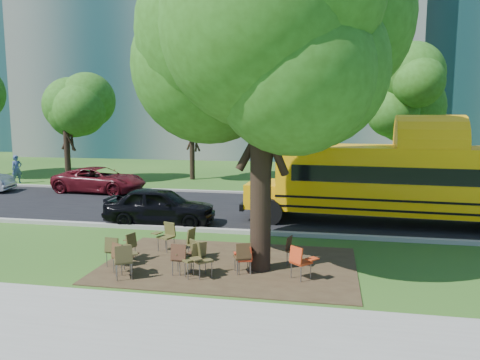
% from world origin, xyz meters
% --- Properties ---
extents(ground, '(160.00, 160.00, 0.00)m').
position_xyz_m(ground, '(0.00, 0.00, 0.00)').
color(ground, '#224916').
rests_on(ground, ground).
extents(sidewalk, '(60.00, 4.00, 0.04)m').
position_xyz_m(sidewalk, '(0.00, -5.00, 0.02)').
color(sidewalk, gray).
rests_on(sidewalk, ground).
extents(dirt_patch, '(7.00, 4.50, 0.03)m').
position_xyz_m(dirt_patch, '(1.00, -0.50, 0.01)').
color(dirt_patch, '#382819').
rests_on(dirt_patch, ground).
extents(asphalt_road, '(80.00, 8.00, 0.04)m').
position_xyz_m(asphalt_road, '(0.00, 7.00, 0.02)').
color(asphalt_road, black).
rests_on(asphalt_road, ground).
extents(kerb_near, '(80.00, 0.25, 0.14)m').
position_xyz_m(kerb_near, '(0.00, 3.00, 0.07)').
color(kerb_near, gray).
rests_on(kerb_near, ground).
extents(kerb_far, '(80.00, 0.25, 0.14)m').
position_xyz_m(kerb_far, '(0.00, 11.10, 0.07)').
color(kerb_far, gray).
rests_on(kerb_far, ground).
extents(building_main, '(38.00, 16.00, 22.00)m').
position_xyz_m(building_main, '(-8.00, 36.00, 11.00)').
color(building_main, slate).
rests_on(building_main, ground).
extents(bg_tree_0, '(5.20, 5.20, 7.18)m').
position_xyz_m(bg_tree_0, '(-12.00, 13.00, 4.57)').
color(bg_tree_0, black).
rests_on(bg_tree_0, ground).
extents(bg_tree_2, '(4.80, 4.80, 6.62)m').
position_xyz_m(bg_tree_2, '(-5.00, 16.00, 4.21)').
color(bg_tree_2, black).
rests_on(bg_tree_2, ground).
extents(bg_tree_3, '(5.60, 5.60, 7.84)m').
position_xyz_m(bg_tree_3, '(8.00, 14.00, 5.03)').
color(bg_tree_3, black).
rests_on(bg_tree_3, ground).
extents(main_tree, '(7.20, 7.20, 9.62)m').
position_xyz_m(main_tree, '(1.92, -0.74, 6.00)').
color(main_tree, black).
rests_on(main_tree, ground).
extents(school_bus, '(12.42, 3.46, 3.00)m').
position_xyz_m(school_bus, '(7.16, 5.38, 1.74)').
color(school_bus, '#F7AA07').
rests_on(school_bus, ground).
extents(chair_0, '(0.60, 0.51, 0.87)m').
position_xyz_m(chair_0, '(-2.07, -1.24, 0.54)').
color(chair_0, '#423D1C').
rests_on(chair_0, ground).
extents(chair_1, '(0.72, 0.57, 0.87)m').
position_xyz_m(chair_1, '(-1.63, -1.77, 0.54)').
color(chair_1, '#492E1A').
rests_on(chair_1, ground).
extents(chair_2, '(0.63, 0.76, 0.93)m').
position_xyz_m(chair_2, '(-1.38, -2.13, 0.58)').
color(chair_2, '#453B1E').
rests_on(chair_2, ground).
extents(chair_3, '(0.82, 0.65, 0.95)m').
position_xyz_m(chair_3, '(0.21, -1.56, 0.59)').
color(chair_3, '#4B4520').
rests_on(chair_3, ground).
extents(chair_4, '(0.61, 0.52, 0.89)m').
position_xyz_m(chair_4, '(-0.04, -1.61, 0.55)').
color(chair_4, '#452818').
rests_on(chair_4, ground).
extents(chair_5, '(0.62, 0.78, 0.91)m').
position_xyz_m(chair_5, '(0.48, -1.59, 0.56)').
color(chair_5, brown).
rests_on(chair_5, ground).
extents(chair_6, '(0.58, 0.53, 0.78)m').
position_xyz_m(chair_6, '(1.58, -1.08, 0.48)').
color(chair_6, red).
rests_on(chair_6, ground).
extents(chair_7, '(0.77, 0.61, 0.90)m').
position_xyz_m(chair_7, '(3.03, -1.33, 0.56)').
color(chair_7, red).
rests_on(chair_7, ground).
extents(chair_8, '(0.51, 0.65, 0.83)m').
position_xyz_m(chair_8, '(-1.92, -0.66, 0.51)').
color(chair_8, '#4E4421').
rests_on(chair_8, ground).
extents(chair_9, '(0.71, 0.56, 0.89)m').
position_xyz_m(chair_9, '(-1.19, 0.49, 0.55)').
color(chair_9, '#4E4A22').
rests_on(chair_9, ground).
extents(chair_10, '(0.53, 0.68, 0.91)m').
position_xyz_m(chair_10, '(-0.09, -0.18, 0.56)').
color(chair_10, brown).
rests_on(chair_10, ground).
extents(chair_11, '(0.60, 0.68, 0.88)m').
position_xyz_m(chair_11, '(1.54, -1.15, 0.54)').
color(chair_11, '#452F18').
rests_on(chair_11, ground).
extents(chair_12, '(0.48, 0.62, 0.81)m').
position_xyz_m(chair_12, '(2.74, -0.14, 0.50)').
color(chair_12, '#3F2616').
rests_on(chair_12, ground).
extents(black_car, '(4.31, 1.91, 1.44)m').
position_xyz_m(black_car, '(-2.63, 3.80, 0.72)').
color(black_car, black).
rests_on(black_car, ground).
extents(bg_car_red, '(5.10, 2.63, 1.38)m').
position_xyz_m(bg_car_red, '(-8.40, 10.12, 0.69)').
color(bg_car_red, '#4E0D14').
rests_on(bg_car_red, ground).
extents(pedestrian_a, '(0.66, 0.75, 1.72)m').
position_xyz_m(pedestrian_a, '(-15.03, 12.34, 0.86)').
color(pedestrian_a, '#334774').
rests_on(pedestrian_a, ground).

